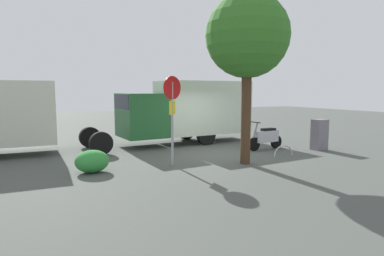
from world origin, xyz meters
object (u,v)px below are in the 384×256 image
object	(u,v)px
stop_sign	(172,106)
bike_rack_hoop	(283,156)
street_tree	(247,37)
utility_cabinet	(319,135)
motorcycle	(266,137)
box_truck_near	(186,109)

from	to	relation	value
stop_sign	bike_rack_hoop	bearing A→B (deg)	176.05
street_tree	utility_cabinet	distance (m)	5.67
utility_cabinet	motorcycle	bearing A→B (deg)	-26.78
street_tree	bike_rack_hoop	world-z (taller)	street_tree
box_truck_near	utility_cabinet	distance (m)	6.00
stop_sign	motorcycle	bearing A→B (deg)	-166.71
bike_rack_hoop	box_truck_near	bearing A→B (deg)	-65.03
stop_sign	bike_rack_hoop	world-z (taller)	stop_sign
box_truck_near	stop_sign	size ratio (longest dim) A/B	2.70
box_truck_near	street_tree	distance (m)	5.56
motorcycle	bike_rack_hoop	xyz separation A→B (m)	(0.27, 1.41, -0.52)
stop_sign	utility_cabinet	size ratio (longest dim) A/B	2.30
motorcycle	street_tree	xyz separation A→B (m)	(2.34, 1.88, 3.69)
box_truck_near	utility_cabinet	bearing A→B (deg)	132.38
stop_sign	bike_rack_hoop	size ratio (longest dim) A/B	3.46
utility_cabinet	bike_rack_hoop	size ratio (longest dim) A/B	1.50
street_tree	utility_cabinet	world-z (taller)	street_tree
utility_cabinet	bike_rack_hoop	world-z (taller)	utility_cabinet
motorcycle	street_tree	bearing A→B (deg)	32.76
motorcycle	box_truck_near	bearing A→B (deg)	-58.35
street_tree	stop_sign	bearing A→B (deg)	-18.19
stop_sign	street_tree	world-z (taller)	street_tree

